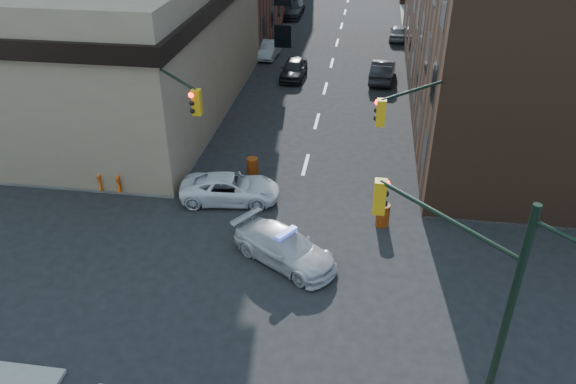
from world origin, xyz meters
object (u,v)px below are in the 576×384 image
(parked_car_wnear, at_px, (294,69))
(barrel_bank, at_px, (253,168))
(police_car, at_px, (285,247))
(parked_car_wfar, at_px, (269,49))
(pickup, at_px, (230,188))
(pedestrian_b, at_px, (138,143))
(pedestrian_a, at_px, (127,164))
(parked_car_enear, at_px, (383,71))
(barrel_road, at_px, (383,215))
(barricade_nw_a, at_px, (128,159))

(parked_car_wnear, distance_m, barrel_bank, 15.65)
(police_car, height_order, parked_car_wfar, police_car)
(pickup, distance_m, pedestrian_b, 7.02)
(pedestrian_a, bearing_deg, parked_car_enear, 72.14)
(barrel_road, relative_size, barrel_bank, 1.02)
(parked_car_wfar, bearing_deg, barricade_nw_a, -97.19)
(pedestrian_b, distance_m, barrel_road, 14.21)
(police_car, distance_m, barrel_road, 5.19)
(parked_car_wnear, relative_size, barrel_road, 3.97)
(police_car, bearing_deg, pickup, 70.29)
(pedestrian_a, height_order, barricade_nw_a, pedestrian_a)
(barrel_bank, bearing_deg, parked_car_wfar, 97.65)
(pedestrian_a, xyz_separation_m, pedestrian_b, (-0.36, 2.37, 0.01))
(pedestrian_a, distance_m, barrel_road, 13.27)
(parked_car_enear, bearing_deg, barrel_road, 95.43)
(police_car, xyz_separation_m, parked_car_enear, (3.91, 23.00, 0.08))
(police_car, distance_m, barricade_nw_a, 11.56)
(parked_car_wfar, bearing_deg, parked_car_wnear, -57.01)
(police_car, xyz_separation_m, pedestrian_a, (-9.07, 5.56, 0.29))
(pedestrian_b, xyz_separation_m, barrel_bank, (6.65, -1.02, -0.46))
(barricade_nw_a, bearing_deg, barrel_road, -4.60)
(parked_car_wfar, relative_size, parked_car_enear, 0.85)
(police_car, xyz_separation_m, pedestrian_b, (-9.43, 7.94, 0.30))
(parked_car_wnear, distance_m, pedestrian_b, 16.07)
(parked_car_enear, relative_size, barrel_bank, 4.39)
(parked_car_wfar, height_order, barrel_road, parked_car_wfar)
(parked_car_wnear, xyz_separation_m, barrel_bank, (-0.00, -15.65, -0.20))
(pickup, relative_size, barricade_nw_a, 3.53)
(barrel_bank, bearing_deg, barricade_nw_a, -177.40)
(police_car, relative_size, pickup, 0.99)
(parked_car_wfar, distance_m, barricade_nw_a, 21.21)
(police_car, distance_m, parked_car_wfar, 28.00)
(pedestrian_a, bearing_deg, pedestrian_b, 117.45)
(parked_car_enear, bearing_deg, barricade_nw_a, 55.92)
(pedestrian_b, height_order, barrel_road, pedestrian_b)
(parked_car_wnear, height_order, barricade_nw_a, parked_car_wnear)
(parked_car_wnear, xyz_separation_m, barricade_nw_a, (-6.71, -15.95, -0.07))
(barricade_nw_a, bearing_deg, pedestrian_b, 96.97)
(pedestrian_a, height_order, barrel_road, pedestrian_a)
(parked_car_wnear, xyz_separation_m, parked_car_enear, (6.68, 0.44, 0.04))
(parked_car_wnear, xyz_separation_m, pedestrian_b, (-6.66, -14.62, 0.26))
(police_car, height_order, pickup, police_car)
(barrel_road, xyz_separation_m, barrel_bank, (-6.77, 3.61, -0.01))
(parked_car_wfar, height_order, barricade_nw_a, parked_car_wfar)
(pedestrian_a, relative_size, barricade_nw_a, 1.23)
(police_car, relative_size, pedestrian_a, 2.86)
(pickup, height_order, parked_car_wfar, pickup)
(pickup, height_order, parked_car_wnear, parked_car_wnear)
(pedestrian_b, bearing_deg, police_car, -49.97)
(barrel_bank, height_order, barricade_nw_a, barricade_nw_a)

